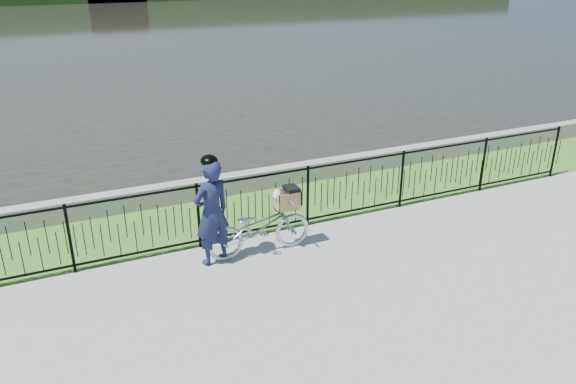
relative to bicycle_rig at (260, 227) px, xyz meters
name	(u,v)px	position (x,y,z in m)	size (l,w,h in m)	color
ground	(294,280)	(0.16, -1.00, -0.48)	(120.00, 120.00, 0.00)	gray
grass_strip	(237,213)	(0.16, 1.60, -0.47)	(60.00, 2.00, 0.01)	#417223
water	(80,32)	(0.16, 32.00, -0.48)	(120.00, 120.00, 0.00)	black
quay_wall	(220,186)	(0.16, 2.60, -0.28)	(60.00, 0.30, 0.40)	gray
fence	(255,206)	(0.16, 0.60, 0.10)	(14.00, 0.06, 1.15)	black
bicycle_rig	(260,227)	(0.00, 0.00, 0.00)	(1.77, 0.62, 1.10)	#B1B6BE
cyclist	(212,211)	(-0.78, 0.03, 0.41)	(0.72, 0.59, 1.79)	#161B3C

